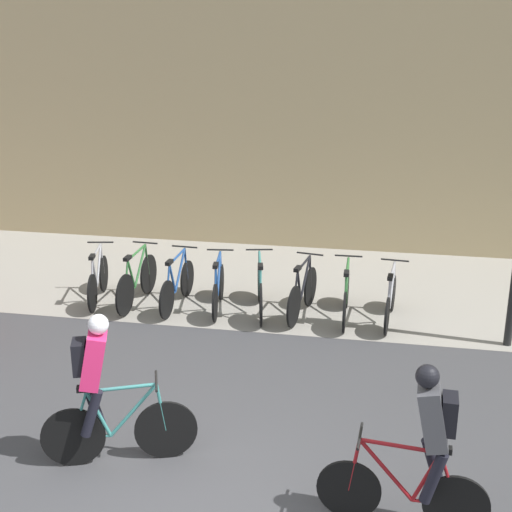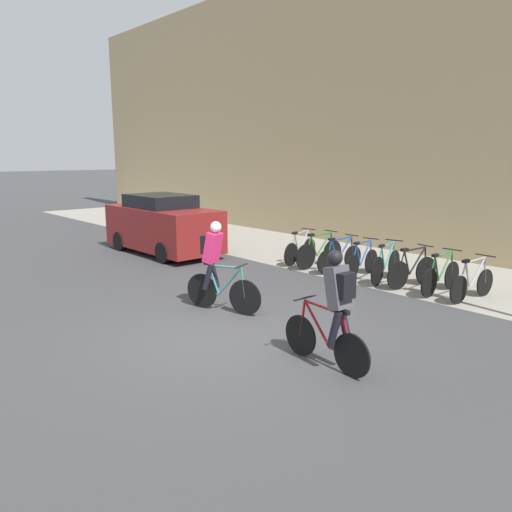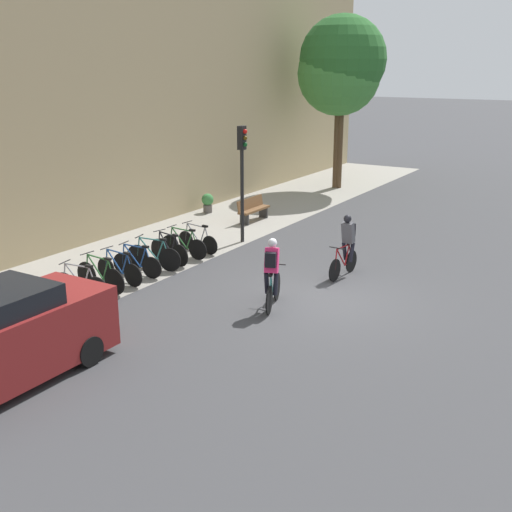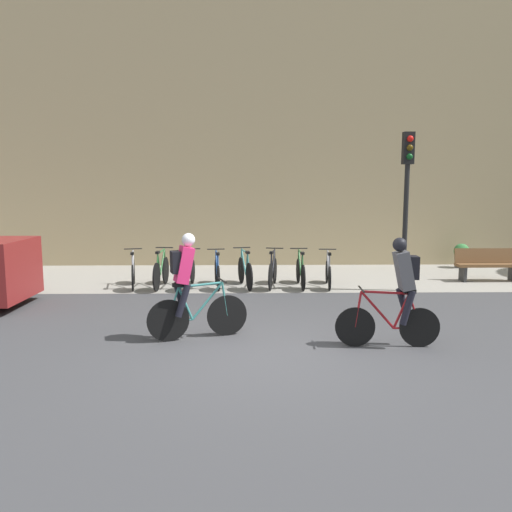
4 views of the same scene
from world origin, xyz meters
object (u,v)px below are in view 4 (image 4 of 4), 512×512
parked_bike_4 (245,271)px  parked_bike_7 (328,272)px  cyclist_pink (188,284)px  parked_bike_1 (161,271)px  cyclist_grey (400,289)px  parked_bike_0 (133,272)px  parked_bike_3 (217,272)px  parked_bike_2 (189,272)px  parked_bike_6 (301,272)px  potted_plant (461,254)px  parked_bike_5 (273,271)px  traffic_light_pole (407,183)px  bench (487,264)px

parked_bike_4 → parked_bike_7: bearing=-0.0°
parked_bike_4 → parked_bike_7: (2.15, -0.00, -0.03)m
cyclist_pink → parked_bike_1: (-1.23, 4.52, -0.53)m
parked_bike_4 → cyclist_grey: bearing=-63.8°
parked_bike_7 → cyclist_pink: bearing=-124.3°
parked_bike_0 → parked_bike_3: (2.15, -0.00, -0.01)m
parked_bike_2 → parked_bike_6: parked_bike_6 is taller
cyclist_grey → parked_bike_1: size_ratio=1.00×
parked_bike_4 → potted_plant: bearing=23.6°
cyclist_pink → parked_bike_0: bearing=113.3°
parked_bike_2 → parked_bike_4: (1.44, 0.00, 0.02)m
parked_bike_1 → parked_bike_5: bearing=0.0°
parked_bike_4 → parked_bike_6: 1.43m
parked_bike_6 → traffic_light_pole: traffic_light_pole is taller
parked_bike_0 → bench: size_ratio=0.94×
parked_bike_0 → parked_bike_6: parked_bike_0 is taller
cyclist_grey → parked_bike_2: size_ratio=1.04×
parked_bike_2 → traffic_light_pole: 5.85m
parked_bike_5 → parked_bike_1: bearing=-180.0°
traffic_light_pole → parked_bike_6: bearing=167.2°
parked_bike_0 → bench: parked_bike_0 is taller
parked_bike_3 → potted_plant: (7.64, 3.02, 0.05)m
bench → parked_bike_1: bearing=-175.4°
parked_bike_4 → bench: (6.64, 0.70, 0.06)m
parked_bike_2 → parked_bike_5: size_ratio=1.04×
parked_bike_2 → parked_bike_5: bearing=0.0°
parked_bike_1 → parked_bike_4: 2.16m
parked_bike_6 → potted_plant: bearing=28.8°
cyclist_pink → traffic_light_pole: size_ratio=0.46×
parked_bike_5 → bench: bearing=6.7°
cyclist_grey → bench: bearing=53.7°
traffic_light_pole → potted_plant: 5.18m
parked_bike_4 → traffic_light_pole: (3.93, -0.57, 2.25)m
parked_bike_0 → parked_bike_3: 2.15m
cyclist_pink → parked_bike_5: size_ratio=1.11×
parked_bike_0 → parked_bike_1: size_ratio=0.91×
parked_bike_0 → parked_bike_4: 2.87m
parked_bike_7 → parked_bike_1: bearing=180.0°
parked_bike_4 → parked_bike_0: bearing=180.0°
parked_bike_2 → parked_bike_1: bearing=179.9°
parked_bike_5 → potted_plant: parked_bike_5 is taller
cyclist_pink → parked_bike_2: cyclist_pink is taller
parked_bike_1 → traffic_light_pole: 6.51m
parked_bike_0 → potted_plant: parked_bike_0 is taller
parked_bike_1 → traffic_light_pole: (6.08, -0.57, 2.25)m
parked_bike_1 → potted_plant: bearing=18.4°
potted_plant → parked_bike_3: bearing=-158.4°
cyclist_grey → parked_bike_6: size_ratio=1.03×
cyclist_pink → bench: size_ratio=1.04×
cyclist_pink → parked_bike_4: cyclist_pink is taller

